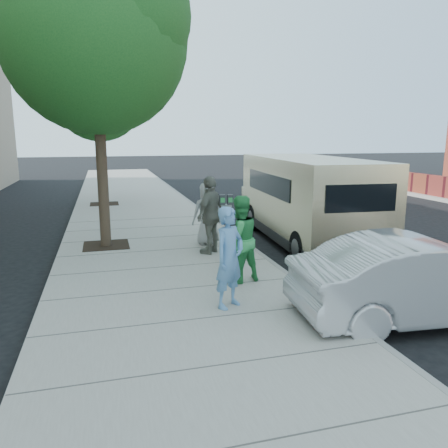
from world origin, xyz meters
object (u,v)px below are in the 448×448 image
Objects in this scene: parking_meter at (226,212)px; person_striped_polo at (211,215)px; tree_near at (96,33)px; person_gray_shirt at (208,213)px; tree_far at (99,91)px; sedan at (424,279)px; person_officer at (229,258)px; van at (305,198)px; person_green_shirt at (239,239)px.

parking_meter is 0.63m from person_striped_polo.
tree_near reaches higher than person_gray_shirt.
tree_far is 3.34× the size of person_striped_polo.
parking_meter is 0.35× the size of sedan.
parking_meter is at bearing 33.70° from sedan.
tree_near reaches higher than person_striped_polo.
person_striped_polo is at bearing 46.82° from person_officer.
parking_meter is 3.21m from van.
tree_near is 7.63m from tree_far.
person_gray_shirt is (2.64, -0.58, -4.54)m from tree_near.
parking_meter is at bearing -112.24° from person_green_shirt.
van is at bearing -0.96° from sedan.
tree_far is 3.71× the size of person_officer.
tree_far reaches higher than parking_meter.
van is 3.47× the size of person_striped_polo.
tree_far reaches higher than person_officer.
tree_far is 3.70× the size of person_green_shirt.
person_striped_polo is at bearing -158.36° from van.
person_green_shirt is at bearing -77.47° from tree_far.
tree_far is 4.21× the size of parking_meter.
person_striped_polo is (0.54, 3.54, 0.10)m from person_officer.
person_striped_polo is (-3.05, -0.98, -0.18)m from van.
tree_near reaches higher than parking_meter.
person_officer is 4.50m from person_gray_shirt.
tree_near is 3.88× the size of person_striped_polo.
person_officer is (-3.59, -4.52, -0.27)m from van.
sedan is 2.57× the size of person_gray_shirt.
tree_far is at bearing -92.55° from person_green_shirt.
tree_far is 10.15m from person_striped_polo.
person_striped_polo is at bearing 118.34° from parking_meter.
tree_near is 1.12× the size of van.
van is (5.56, -0.50, -4.25)m from tree_near.
tree_near is at bearing -71.37° from person_green_shirt.
sedan is 3.25m from person_officer.
person_officer is 1.35m from person_green_shirt.
parking_meter is at bearing -36.69° from tree_near.
parking_meter is at bearing 88.46° from person_gray_shirt.
tree_far reaches higher than person_striped_polo.
person_gray_shirt is (-0.11, 1.47, -0.26)m from parking_meter.
sedan is (-0.55, -5.61, -0.58)m from van.
person_officer is 1.03× the size of person_gray_shirt.
van is 4.48m from person_green_shirt.
parking_meter is (2.75, -9.65, -3.62)m from tree_far.
person_striped_polo is (-0.02, 2.31, 0.09)m from person_green_shirt.
tree_far is at bearing 111.27° from parking_meter.
person_officer is at bearing -68.55° from tree_near.
parking_meter is 1.78m from person_green_shirt.
tree_near is at bearing 178.60° from van.
person_green_shirt reaches higher than person_gray_shirt.
van is (2.81, 1.55, 0.03)m from parking_meter.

